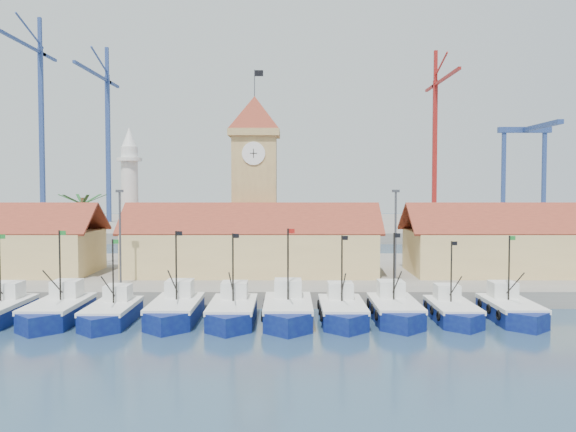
{
  "coord_description": "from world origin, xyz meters",
  "views": [
    {
      "loc": [
        3.87,
        -48.27,
        10.96
      ],
      "look_at": [
        3.85,
        18.0,
        7.75
      ],
      "focal_mm": 40.0,
      "sensor_mm": 36.0,
      "label": 1
    }
  ],
  "objects": [
    {
      "name": "boat_2",
      "position": [
        -10.18,
        1.94,
        0.72
      ],
      "size": [
        3.38,
        9.26,
        7.01
      ],
      "color": "#0B115B",
      "rests_on": "ground"
    },
    {
      "name": "hall_right",
      "position": [
        32.0,
        20.0,
        3.99
      ],
      "size": [
        31.2,
        10.13,
        7.61
      ],
      "color": "#E3C47C",
      "rests_on": "quay"
    },
    {
      "name": "boat_1",
      "position": [
        -14.62,
        2.37,
        0.8
      ],
      "size": [
        3.73,
        10.2,
        7.72
      ],
      "color": "#0B115B",
      "rests_on": "ground"
    },
    {
      "name": "quay",
      "position": [
        0.0,
        24.0,
        0.75
      ],
      "size": [
        140.0,
        32.0,
        1.5
      ],
      "primitive_type": "cube",
      "color": "gray",
      "rests_on": "ground"
    },
    {
      "name": "palm_tree",
      "position": [
        -20.0,
        26.0,
        6.25
      ],
      "size": [
        5.6,
        5.03,
        8.39
      ],
      "color": "brown",
      "rests_on": "quay"
    },
    {
      "name": "lamp_posts",
      "position": [
        0.5,
        12.0,
        6.48
      ],
      "size": [
        80.7,
        0.25,
        9.03
      ],
      "color": "#3F3F44",
      "rests_on": "quay"
    },
    {
      "name": "crane_red_right",
      "position": [
        38.82,
        103.7,
        24.55
      ],
      "size": [
        1.0,
        31.69,
        40.77
      ],
      "color": "maroon",
      "rests_on": "terminal"
    },
    {
      "name": "gantry",
      "position": [
        62.0,
        106.65,
        20.04
      ],
      "size": [
        13.0,
        22.0,
        23.2
      ],
      "color": "navy",
      "rests_on": "terminal"
    },
    {
      "name": "crane_blue_near",
      "position": [
        -39.93,
        106.38,
        25.53
      ],
      "size": [
        1.0,
        34.16,
        42.18
      ],
      "color": "navy",
      "rests_on": "terminal"
    },
    {
      "name": "boat_4",
      "position": [
        -0.59,
        2.23,
        0.77
      ],
      "size": [
        3.61,
        9.88,
        7.48
      ],
      "color": "#0B115B",
      "rests_on": "ground"
    },
    {
      "name": "clock_tower",
      "position": [
        0.0,
        26.0,
        11.96
      ],
      "size": [
        5.8,
        5.8,
        22.7
      ],
      "color": "tan",
      "rests_on": "quay"
    },
    {
      "name": "boat_8",
      "position": [
        17.17,
        2.83,
        0.7
      ],
      "size": [
        3.26,
        8.94,
        6.76
      ],
      "color": "#0B115B",
      "rests_on": "ground"
    },
    {
      "name": "boat_9",
      "position": [
        21.96,
        3.03,
        0.75
      ],
      "size": [
        3.48,
        9.54,
        7.22
      ],
      "color": "#0B115B",
      "rests_on": "ground"
    },
    {
      "name": "hall_center",
      "position": [
        0.0,
        20.0,
        3.99
      ],
      "size": [
        27.04,
        10.13,
        7.61
      ],
      "color": "#E3C47C",
      "rests_on": "quay"
    },
    {
      "name": "ground",
      "position": [
        0.0,
        0.0,
        0.0
      ],
      "size": [
        400.0,
        400.0,
        0.0
      ],
      "primitive_type": "plane",
      "color": "#1C344D",
      "rests_on": "ground"
    },
    {
      "name": "boat_5",
      "position": [
        3.86,
        2.33,
        0.81
      ],
      "size": [
        3.8,
        10.42,
        7.88
      ],
      "color": "#0B115B",
      "rests_on": "ground"
    },
    {
      "name": "crane_blue_far",
      "position": [
        -53.73,
        100.33,
        28.73
      ],
      "size": [
        1.0,
        35.59,
        47.75
      ],
      "color": "navy",
      "rests_on": "terminal"
    },
    {
      "name": "boat_6",
      "position": [
        8.22,
        2.44,
        0.75
      ],
      "size": [
        3.51,
        9.62,
        7.28
      ],
      "color": "#0B115B",
      "rests_on": "ground"
    },
    {
      "name": "boat_3",
      "position": [
        -5.25,
        2.65,
        0.79
      ],
      "size": [
        3.69,
        10.12,
        7.66
      ],
      "color": "#0B115B",
      "rests_on": "ground"
    },
    {
      "name": "boat_7",
      "position": [
        12.52,
        2.87,
        0.77
      ],
      "size": [
        3.6,
        9.86,
        7.46
      ],
      "color": "#0B115B",
      "rests_on": "ground"
    },
    {
      "name": "terminal",
      "position": [
        0.0,
        110.0,
        1.0
      ],
      "size": [
        240.0,
        80.0,
        2.0
      ],
      "primitive_type": "cube",
      "color": "gray",
      "rests_on": "ground"
    },
    {
      "name": "minaret",
      "position": [
        -15.0,
        28.0,
        9.73
      ],
      "size": [
        3.0,
        3.0,
        16.3
      ],
      "color": "silver",
      "rests_on": "quay"
    }
  ]
}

